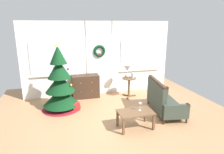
{
  "coord_description": "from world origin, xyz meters",
  "views": [
    {
      "loc": [
        -1.37,
        -4.61,
        2.45
      ],
      "look_at": [
        0.05,
        0.55,
        1.0
      ],
      "focal_mm": 31.52,
      "sensor_mm": 36.0,
      "label": 1
    }
  ],
  "objects_px": {
    "dresser_cabinet": "(86,86)",
    "table_lamp": "(127,70)",
    "side_table": "(129,83)",
    "flower_vase": "(133,75)",
    "wine_glass": "(140,105)",
    "settee_sofa": "(162,100)",
    "christmas_tree": "(60,86)",
    "gift_box": "(76,106)",
    "coffee_table": "(135,114)"
  },
  "relations": [
    {
      "from": "dresser_cabinet",
      "to": "settee_sofa",
      "type": "xyz_separation_m",
      "value": [
        1.92,
        -1.79,
        -0.01
      ]
    },
    {
      "from": "settee_sofa",
      "to": "flower_vase",
      "type": "distance_m",
      "value": 1.49
    },
    {
      "from": "settee_sofa",
      "to": "side_table",
      "type": "distance_m",
      "value": 1.52
    },
    {
      "from": "gift_box",
      "to": "settee_sofa",
      "type": "bearing_deg",
      "value": -19.61
    },
    {
      "from": "table_lamp",
      "to": "flower_vase",
      "type": "distance_m",
      "value": 0.25
    },
    {
      "from": "dresser_cabinet",
      "to": "gift_box",
      "type": "xyz_separation_m",
      "value": [
        -0.42,
        -0.96,
        -0.29
      ]
    },
    {
      "from": "christmas_tree",
      "to": "side_table",
      "type": "bearing_deg",
      "value": 10.06
    },
    {
      "from": "gift_box",
      "to": "dresser_cabinet",
      "type": "bearing_deg",
      "value": 66.52
    },
    {
      "from": "dresser_cabinet",
      "to": "settee_sofa",
      "type": "height_order",
      "value": "settee_sofa"
    },
    {
      "from": "christmas_tree",
      "to": "settee_sofa",
      "type": "relative_size",
      "value": 1.26
    },
    {
      "from": "dresser_cabinet",
      "to": "table_lamp",
      "type": "xyz_separation_m",
      "value": [
        1.38,
        -0.31,
        0.57
      ]
    },
    {
      "from": "christmas_tree",
      "to": "coffee_table",
      "type": "distance_m",
      "value": 2.38
    },
    {
      "from": "gift_box",
      "to": "table_lamp",
      "type": "bearing_deg",
      "value": 19.83
    },
    {
      "from": "dresser_cabinet",
      "to": "settee_sofa",
      "type": "bearing_deg",
      "value": -43.11
    },
    {
      "from": "christmas_tree",
      "to": "wine_glass",
      "type": "relative_size",
      "value": 10.05
    },
    {
      "from": "gift_box",
      "to": "flower_vase",
      "type": "bearing_deg",
      "value": 15.65
    },
    {
      "from": "flower_vase",
      "to": "coffee_table",
      "type": "height_order",
      "value": "flower_vase"
    },
    {
      "from": "flower_vase",
      "to": "wine_glass",
      "type": "xyz_separation_m",
      "value": [
        -0.55,
        -1.95,
        -0.22
      ]
    },
    {
      "from": "christmas_tree",
      "to": "table_lamp",
      "type": "distance_m",
      "value": 2.28
    },
    {
      "from": "coffee_table",
      "to": "wine_glass",
      "type": "distance_m",
      "value": 0.24
    },
    {
      "from": "settee_sofa",
      "to": "coffee_table",
      "type": "xyz_separation_m",
      "value": [
        -1.05,
        -0.6,
        -0.01
      ]
    },
    {
      "from": "dresser_cabinet",
      "to": "flower_vase",
      "type": "relative_size",
      "value": 2.58
    },
    {
      "from": "flower_vase",
      "to": "coffee_table",
      "type": "distance_m",
      "value": 2.14
    },
    {
      "from": "dresser_cabinet",
      "to": "side_table",
      "type": "xyz_separation_m",
      "value": [
        1.44,
        -0.35,
        0.09
      ]
    },
    {
      "from": "christmas_tree",
      "to": "gift_box",
      "type": "height_order",
      "value": "christmas_tree"
    },
    {
      "from": "dresser_cabinet",
      "to": "coffee_table",
      "type": "xyz_separation_m",
      "value": [
        0.86,
        -2.39,
        -0.03
      ]
    },
    {
      "from": "settee_sofa",
      "to": "gift_box",
      "type": "relative_size",
      "value": 7.6
    },
    {
      "from": "settee_sofa",
      "to": "side_table",
      "type": "xyz_separation_m",
      "value": [
        -0.47,
        1.44,
        0.1
      ]
    },
    {
      "from": "side_table",
      "to": "flower_vase",
      "type": "height_order",
      "value": "flower_vase"
    },
    {
      "from": "flower_vase",
      "to": "gift_box",
      "type": "xyz_separation_m",
      "value": [
        -1.96,
        -0.55,
        -0.69
      ]
    },
    {
      "from": "christmas_tree",
      "to": "dresser_cabinet",
      "type": "xyz_separation_m",
      "value": [
        0.84,
        0.76,
        -0.31
      ]
    },
    {
      "from": "coffee_table",
      "to": "christmas_tree",
      "type": "bearing_deg",
      "value": 136.11
    },
    {
      "from": "side_table",
      "to": "wine_glass",
      "type": "height_order",
      "value": "side_table"
    },
    {
      "from": "side_table",
      "to": "gift_box",
      "type": "distance_m",
      "value": 1.99
    },
    {
      "from": "christmas_tree",
      "to": "settee_sofa",
      "type": "height_order",
      "value": "christmas_tree"
    },
    {
      "from": "settee_sofa",
      "to": "table_lamp",
      "type": "relative_size",
      "value": 3.54
    },
    {
      "from": "side_table",
      "to": "flower_vase",
      "type": "bearing_deg",
      "value": -30.96
    },
    {
      "from": "side_table",
      "to": "table_lamp",
      "type": "relative_size",
      "value": 1.53
    },
    {
      "from": "christmas_tree",
      "to": "dresser_cabinet",
      "type": "height_order",
      "value": "christmas_tree"
    },
    {
      "from": "flower_vase",
      "to": "gift_box",
      "type": "height_order",
      "value": "flower_vase"
    },
    {
      "from": "dresser_cabinet",
      "to": "settee_sofa",
      "type": "relative_size",
      "value": 0.58
    },
    {
      "from": "flower_vase",
      "to": "dresser_cabinet",
      "type": "bearing_deg",
      "value": 165.01
    },
    {
      "from": "settee_sofa",
      "to": "side_table",
      "type": "height_order",
      "value": "settee_sofa"
    },
    {
      "from": "coffee_table",
      "to": "dresser_cabinet",
      "type": "bearing_deg",
      "value": 109.81
    },
    {
      "from": "table_lamp",
      "to": "settee_sofa",
      "type": "bearing_deg",
      "value": -70.19
    },
    {
      "from": "coffee_table",
      "to": "wine_glass",
      "type": "relative_size",
      "value": 4.37
    },
    {
      "from": "wine_glass",
      "to": "gift_box",
      "type": "relative_size",
      "value": 0.95
    },
    {
      "from": "settee_sofa",
      "to": "coffee_table",
      "type": "bearing_deg",
      "value": -150.38
    },
    {
      "from": "dresser_cabinet",
      "to": "table_lamp",
      "type": "height_order",
      "value": "table_lamp"
    },
    {
      "from": "christmas_tree",
      "to": "wine_glass",
      "type": "bearing_deg",
      "value": -41.29
    }
  ]
}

